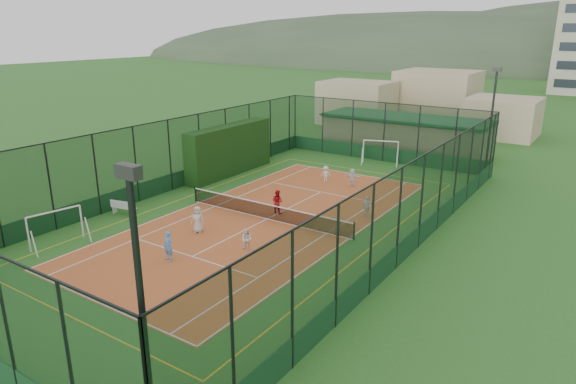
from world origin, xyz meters
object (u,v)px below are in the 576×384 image
object	(u,v)px
futsal_goal_far	(380,152)
child_near_mid	(168,246)
clubhouse	(405,133)
futsal_goal_near	(56,228)
child_far_left	(326,174)
coach	(277,201)
floodlight_se	(145,338)
child_near_right	(247,239)
floodlight_ne	(491,124)
child_far_back	(352,177)
child_far_right	(367,207)
child_near_left	(198,219)
white_bench	(124,207)

from	to	relation	value
futsal_goal_far	child_near_mid	bearing A→B (deg)	-111.34
clubhouse	futsal_goal_near	distance (m)	31.97
child_far_left	coach	xyz separation A→B (m)	(0.91, -7.62, 0.15)
floodlight_se	child_near_right	xyz separation A→B (m)	(-6.83, 12.40, -3.54)
floodlight_se	futsal_goal_near	distance (m)	17.59
floodlight_ne	child_near_mid	bearing A→B (deg)	-111.17
floodlight_ne	child_far_left	world-z (taller)	floodlight_ne
child_far_left	child_far_back	distance (m)	2.16
child_near_right	child_far_right	xyz separation A→B (m)	(3.06, 7.84, 0.08)
child_far_back	child_near_mid	bearing A→B (deg)	76.06
child_near_right	floodlight_ne	bearing A→B (deg)	62.49
child_far_right	child_far_back	bearing A→B (deg)	-61.14
clubhouse	child_far_back	world-z (taller)	clubhouse
child_near_left	child_far_right	bearing A→B (deg)	23.42
floodlight_ne	child_near_mid	world-z (taller)	floodlight_ne
child_near_right	child_far_left	size ratio (longest dim) A/B	0.95
futsal_goal_near	futsal_goal_far	size ratio (longest dim) A/B	0.96
white_bench	child_near_left	distance (m)	5.82
floodlight_se	white_bench	xyz separation A→B (m)	(-16.40, 12.42, -3.66)
floodlight_ne	child_far_right	world-z (taller)	floodlight_ne
child_far_left	child_far_back	world-z (taller)	child_far_back
child_near_left	child_near_right	distance (m)	3.79
child_near_mid	coach	xyz separation A→B (m)	(0.58, 8.52, -0.00)
child_near_left	child_far_back	size ratio (longest dim) A/B	1.17
floodlight_se	child_far_right	xyz separation A→B (m)	(-3.77, 20.24, -3.47)
child_far_back	coach	world-z (taller)	coach
white_bench	coach	size ratio (longest dim) A/B	1.10
futsal_goal_far	child_far_left	bearing A→B (deg)	-118.10
futsal_goal_near	child_near_mid	xyz separation A→B (m)	(6.37, 1.87, -0.16)
futsal_goal_near	floodlight_ne	bearing A→B (deg)	-19.39
child_far_back	coach	xyz separation A→B (m)	(-1.25, -7.70, 0.10)
floodlight_se	child_near_right	world-z (taller)	floodlight_se
futsal_goal_near	child_near_right	xyz separation A→B (m)	(8.79, 4.98, -0.34)
clubhouse	white_bench	bearing A→B (deg)	-106.59
clubhouse	futsal_goal_far	size ratio (longest dim) A/B	5.10
futsal_goal_near	child_far_back	bearing A→B (deg)	-12.57
futsal_goal_far	child_near_left	distance (m)	20.07
floodlight_ne	clubhouse	distance (m)	10.47
futsal_goal_near	child_near_left	xyz separation A→B (m)	(5.03, 5.37, -0.16)
child_near_mid	futsal_goal_near	bearing A→B (deg)	-158.33
child_near_right	child_far_right	world-z (taller)	child_far_right
floodlight_ne	white_bench	distance (m)	26.72
floodlight_ne	child_near_mid	xyz separation A→B (m)	(-9.26, -23.92, -3.36)
child_far_right	coach	distance (m)	5.48
floodlight_ne	coach	distance (m)	17.99
floodlight_se	clubhouse	world-z (taller)	floodlight_se
child_far_left	futsal_goal_near	bearing A→B (deg)	35.63
white_bench	child_far_right	xyz separation A→B (m)	(12.63, 7.82, 0.19)
futsal_goal_near	child_far_left	world-z (taller)	futsal_goal_near
white_bench	futsal_goal_near	size ratio (longest dim) A/B	0.58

